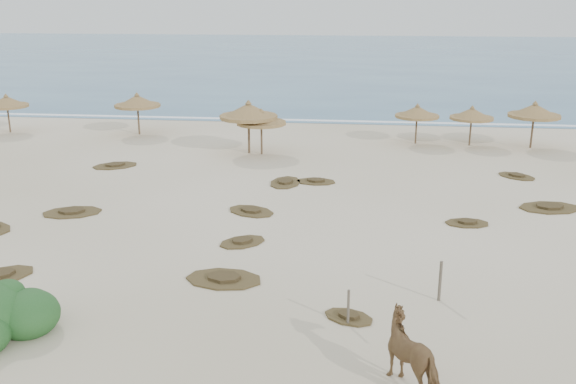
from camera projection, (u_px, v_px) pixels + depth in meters
name	position (u px, v px, depth m)	size (l,w,h in m)	color
ground	(231.00, 267.00, 21.37)	(160.00, 160.00, 0.00)	beige
ocean	(333.00, 57.00, 92.57)	(200.00, 100.00, 0.01)	#2B5782
foam_line	(302.00, 120.00, 46.05)	(70.00, 0.60, 0.01)	white
palapa_0	(7.00, 102.00, 41.56)	(3.59, 3.59, 2.56)	brown
palapa_1	(137.00, 102.00, 40.93)	(3.11, 3.11, 2.73)	brown
palapa_2	(248.00, 112.00, 35.95)	(4.20, 4.20, 3.06)	brown
palapa_3	(261.00, 119.00, 35.82)	(3.22, 3.22, 2.62)	brown
palapa_4	(417.00, 112.00, 38.42)	(3.32, 3.32, 2.46)	brown
palapa_5	(534.00, 111.00, 37.24)	(3.49, 3.49, 2.81)	brown
palapa_6	(472.00, 114.00, 37.97)	(3.02, 3.02, 2.42)	brown
horse	(415.00, 353.00, 14.66)	(0.90, 1.98, 1.67)	olive
fence_post_near	(440.00, 281.00, 18.84)	(0.09, 0.09, 1.25)	brown
fence_post_far	(348.00, 307.00, 17.48)	(0.08, 0.08, 1.04)	brown
scrub_1	(72.00, 212.00, 26.58)	(2.77, 2.21, 0.16)	brown
scrub_2	(242.00, 242.00, 23.39)	(2.12, 2.05, 0.16)	brown
scrub_3	(251.00, 211.00, 26.71)	(2.50, 2.19, 0.16)	brown
scrub_4	(467.00, 223.00, 25.33)	(1.82, 1.27, 0.16)	brown
scrub_5	(550.00, 207.00, 27.16)	(2.91, 2.21, 0.16)	brown
scrub_6	(115.00, 165.00, 33.80)	(2.78, 2.47, 0.16)	brown
scrub_7	(316.00, 181.00, 30.95)	(1.94, 1.29, 0.16)	brown
scrub_9	(224.00, 278.00, 20.36)	(2.59, 1.79, 0.16)	brown
scrub_10	(517.00, 176.00, 31.85)	(2.23, 2.16, 0.16)	brown
scrub_11	(0.00, 275.00, 20.59)	(2.50, 2.45, 0.16)	brown
scrub_12	(349.00, 317.00, 17.96)	(1.71, 1.46, 0.16)	brown
scrub_13	(285.00, 182.00, 30.78)	(1.67, 2.34, 0.16)	brown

